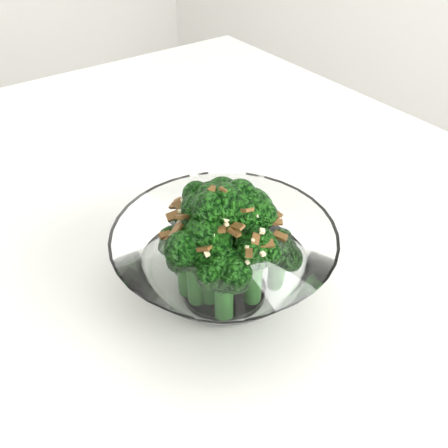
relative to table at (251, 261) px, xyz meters
The scene contains 2 objects.
table is the anchor object (origin of this frame).
broccoli_dish 0.18m from the table, 71.18° to the right, with size 0.22×0.22×0.14m.
Camera 1 is at (0.22, -0.53, 1.13)m, focal length 40.00 mm.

